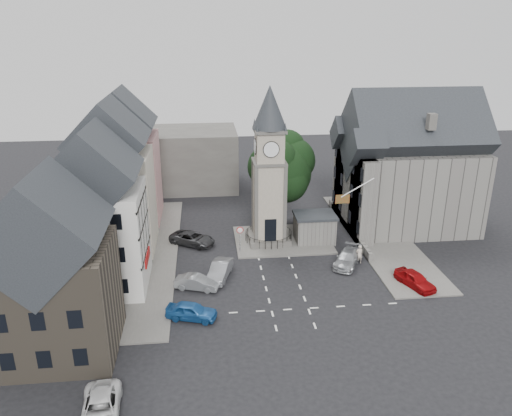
{
  "coord_description": "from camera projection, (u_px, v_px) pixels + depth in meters",
  "views": [
    {
      "loc": [
        -6.43,
        -39.93,
        21.82
      ],
      "look_at": [
        -1.65,
        5.0,
        4.94
      ],
      "focal_mm": 35.0,
      "sensor_mm": 36.0,
      "label": 1
    }
  ],
  "objects": [
    {
      "name": "pavement_east",
      "position": [
        378.0,
        236.0,
        54.08
      ],
      "size": [
        6.0,
        26.0,
        0.14
      ],
      "primitive_type": "cube",
      "color": "#595651",
      "rests_on": "ground"
    },
    {
      "name": "stone_shelter",
      "position": [
        314.0,
        228.0,
        52.39
      ],
      "size": [
        4.3,
        3.3,
        3.08
      ],
      "color": "#65625D",
      "rests_on": "ground"
    },
    {
      "name": "car_west_blue",
      "position": [
        191.0,
        311.0,
        38.86
      ],
      "size": [
        4.31,
        2.71,
        1.37
      ],
      "primitive_type": "imported",
      "rotation": [
        0.0,
        0.0,
        1.28
      ],
      "color": "#1B5296",
      "rests_on": "ground"
    },
    {
      "name": "car_west_silver",
      "position": [
        197.0,
        282.0,
        43.23
      ],
      "size": [
        4.07,
        2.42,
        1.27
      ],
      "primitive_type": "imported",
      "rotation": [
        0.0,
        0.0,
        1.27
      ],
      "color": "gray",
      "rests_on": "ground"
    },
    {
      "name": "backdrop_west",
      "position": [
        164.0,
        159.0,
        68.96
      ],
      "size": [
        20.0,
        10.0,
        8.0
      ],
      "primitive_type": "cube",
      "color": "#4C4944",
      "rests_on": "ground"
    },
    {
      "name": "east_boundary_wall",
      "position": [
        348.0,
        226.0,
        55.54
      ],
      "size": [
        0.4,
        16.0,
        0.9
      ],
      "primitive_type": "cube",
      "color": "#65625D",
      "rests_on": "ground"
    },
    {
      "name": "road_markings",
      "position": [
        290.0,
        309.0,
        40.34
      ],
      "size": [
        20.0,
        8.0,
        0.01
      ],
      "primitive_type": "cube",
      "color": "silver",
      "rests_on": "ground"
    },
    {
      "name": "terrace_tudor",
      "position": [
        98.0,
        221.0,
        41.77
      ],
      "size": [
        8.1,
        7.6,
        12.0
      ],
      "color": "silver",
      "rests_on": "ground"
    },
    {
      "name": "warning_sign_post",
      "position": [
        240.0,
        234.0,
        49.5
      ],
      "size": [
        0.7,
        0.19,
        2.85
      ],
      "color": "black",
      "rests_on": "ground"
    },
    {
      "name": "pavement_west",
      "position": [
        147.0,
        254.0,
        49.79
      ],
      "size": [
        6.0,
        30.0,
        0.14
      ],
      "primitive_type": "cube",
      "color": "#595651",
      "rests_on": "ground"
    },
    {
      "name": "pedestrian",
      "position": [
        359.0,
        254.0,
        47.8
      ],
      "size": [
        0.69,
        0.47,
        1.86
      ],
      "primitive_type": "imported",
      "rotation": [
        0.0,
        0.0,
        3.18
      ],
      "color": "beige",
      "rests_on": "ground"
    },
    {
      "name": "flagpole",
      "position": [
        358.0,
        188.0,
        47.54
      ],
      "size": [
        3.68,
        0.1,
        2.74
      ],
      "color": "white",
      "rests_on": "ground"
    },
    {
      "name": "town_tree",
      "position": [
        281.0,
        165.0,
        55.33
      ],
      "size": [
        7.2,
        7.2,
        10.8
      ],
      "color": "black",
      "rests_on": "ground"
    },
    {
      "name": "building_sw_stone",
      "position": [
        51.0,
        283.0,
        33.53
      ],
      "size": [
        8.6,
        7.6,
        10.4
      ],
      "color": "#4E463A",
      "rests_on": "ground"
    },
    {
      "name": "clock_tower",
      "position": [
        269.0,
        167.0,
        50.07
      ],
      "size": [
        4.86,
        4.86,
        16.25
      ],
      "color": "#4C4944",
      "rests_on": "ground"
    },
    {
      "name": "van_sw_white",
      "position": [
        101.0,
        409.0,
        29.04
      ],
      "size": [
        2.61,
        4.94,
        1.32
      ],
      "primitive_type": "imported",
      "rotation": [
        0.0,
        0.0,
        0.09
      ],
      "color": "silver",
      "rests_on": "ground"
    },
    {
      "name": "car_west_grey",
      "position": [
        192.0,
        239.0,
        51.89
      ],
      "size": [
        5.29,
        4.36,
        1.34
      ],
      "primitive_type": "imported",
      "rotation": [
        0.0,
        0.0,
        1.04
      ],
      "color": "#2C2C2E",
      "rests_on": "ground"
    },
    {
      "name": "east_building",
      "position": [
        405.0,
        172.0,
        55.07
      ],
      "size": [
        14.4,
        11.4,
        12.6
      ],
      "color": "#65625D",
      "rests_on": "ground"
    },
    {
      "name": "car_east_red",
      "position": [
        415.0,
        280.0,
        43.57
      ],
      "size": [
        3.03,
        4.42,
        1.4
      ],
      "primitive_type": "imported",
      "rotation": [
        0.0,
        0.0,
        0.37
      ],
      "color": "#96080B",
      "rests_on": "ground"
    },
    {
      "name": "terrace_pink",
      "position": [
        124.0,
        165.0,
        56.53
      ],
      "size": [
        8.1,
        7.6,
        12.8
      ],
      "color": "tan",
      "rests_on": "ground"
    },
    {
      "name": "central_island",
      "position": [
        282.0,
        240.0,
        53.04
      ],
      "size": [
        10.0,
        8.0,
        0.16
      ],
      "primitive_type": "cube",
      "color": "#595651",
      "rests_on": "ground"
    },
    {
      "name": "ground",
      "position": [
        280.0,
        277.0,
        45.47
      ],
      "size": [
        120.0,
        120.0,
        0.0
      ],
      "primitive_type": "plane",
      "color": "black",
      "rests_on": "ground"
    },
    {
      "name": "terrace_cream",
      "position": [
        113.0,
        187.0,
        49.08
      ],
      "size": [
        8.1,
        7.6,
        12.8
      ],
      "color": "beige",
      "rests_on": "ground"
    },
    {
      "name": "car_island_silver",
      "position": [
        220.0,
        270.0,
        45.14
      ],
      "size": [
        2.75,
        4.66,
        1.45
      ],
      "primitive_type": "imported",
      "rotation": [
        0.0,
        0.0,
        -0.29
      ],
      "color": "gray",
      "rests_on": "ground"
    },
    {
      "name": "car_island_east",
      "position": [
        348.0,
        258.0,
        47.58
      ],
      "size": [
        4.02,
        5.03,
        1.37
      ],
      "primitive_type": "imported",
      "rotation": [
        0.0,
        0.0,
        -0.53
      ],
      "color": "#9A9EA2",
      "rests_on": "ground"
    }
  ]
}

